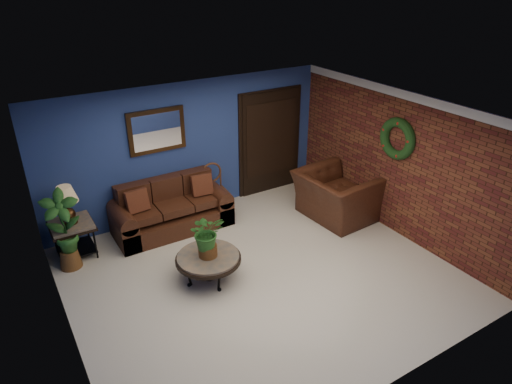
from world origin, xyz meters
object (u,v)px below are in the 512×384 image
end_table (72,230)px  table_lamp (66,201)px  coffee_table (208,259)px  sofa (171,212)px  side_chair (214,186)px  armchair (336,196)px

end_table → table_lamp: 0.54m
coffee_table → table_lamp: bearing=132.6°
sofa → coffee_table: sofa is taller
sofa → end_table: sofa is taller
end_table → side_chair: 2.59m
coffee_table → side_chair: 2.07m
sofa → side_chair: bearing=2.9°
sofa → coffee_table: 1.75m
sofa → coffee_table: bearing=-93.2°
side_chair → armchair: (1.87, -1.30, -0.13)m
table_lamp → armchair: bearing=-15.4°
coffee_table → side_chair: size_ratio=0.98×
end_table → table_lamp: (-0.00, -0.00, 0.54)m
coffee_table → sofa: bearing=86.8°
sofa → table_lamp: 1.82m
end_table → side_chair: side_chair is taller
sofa → side_chair: side_chair is taller
armchair → table_lamp: bearing=71.0°
coffee_table → end_table: bearing=132.6°
sofa → armchair: sofa is taller
table_lamp → side_chair: bearing=1.6°
coffee_table → end_table: (-1.58, 1.72, 0.10)m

